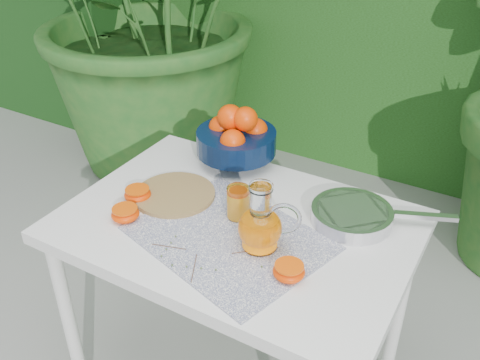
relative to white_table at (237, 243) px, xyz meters
The scene contains 10 objects.
ground 0.69m from the white_table, 141.40° to the left, with size 60.00×60.00×0.00m, color #A3A09C.
white_table is the anchor object (origin of this frame).
placemat 0.12m from the white_table, 74.22° to the right, with size 0.51×0.39×0.00m, color #0D154E.
cutting_board 0.25m from the white_table, behind, with size 0.25×0.25×0.02m, color olive.
fruit_bowl 0.39m from the white_table, 120.30° to the left, with size 0.34×0.34×0.21m.
juice_pitcher 0.20m from the white_table, 31.33° to the right, with size 0.18×0.16×0.20m.
juice_tumbler 0.13m from the white_table, 104.78° to the left, with size 0.09×0.09×0.10m.
saute_pan 0.35m from the white_table, 30.04° to the left, with size 0.43×0.31×0.04m.
orange_halves 0.20m from the white_table, 136.83° to the right, with size 0.65×0.19×0.04m.
thyme_sprigs 0.20m from the white_table, 85.30° to the right, with size 0.31×0.24×0.01m.
Camera 1 is at (0.76, -1.18, 1.67)m, focal length 40.00 mm.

